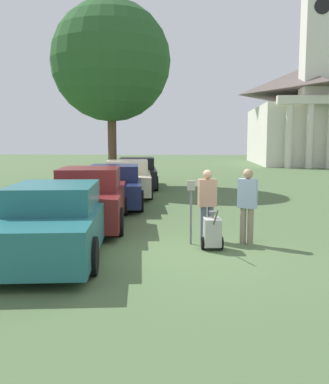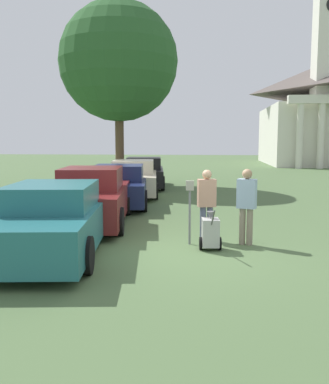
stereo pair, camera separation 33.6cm
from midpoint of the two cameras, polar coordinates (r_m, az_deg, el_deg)
name	(u,v)px [view 2 (the right image)]	position (r m, az deg, el deg)	size (l,w,h in m)	color
ground_plane	(181,252)	(9.21, 3.23, -8.02)	(120.00, 120.00, 0.00)	#4C663D
parked_car_teal	(55,220)	(9.31, -13.42, -3.66)	(2.49, 5.28, 1.48)	#23666B
parked_car_maroon	(93,198)	(12.15, -8.74, -0.85)	(2.36, 4.90, 1.62)	maroon
parked_car_navy	(119,186)	(15.64, -5.42, 0.73)	(2.51, 4.92, 1.48)	#19234C
parked_car_cream	(134,179)	(18.60, -3.59, 1.76)	(2.54, 5.17, 1.52)	beige
parked_car_black	(144,174)	(21.52, -2.29, 2.47)	(2.45, 4.89, 1.51)	black
parking_meter	(190,201)	(9.71, 4.38, -1.14)	(0.18, 0.09, 1.47)	slate
person_worker	(207,201)	(10.12, 6.59, -1.15)	(0.46, 0.30, 1.69)	#515670
person_supervisor	(247,202)	(9.87, 11.84, -1.29)	(0.47, 0.34, 1.73)	gray
equipment_cart	(210,232)	(9.38, 7.17, -5.36)	(0.49, 1.00, 1.00)	#B2B2AD
church	(313,108)	(45.04, 19.40, 10.51)	(8.75, 14.85, 23.05)	silver
shade_tree	(119,62)	(22.53, -5.70, 16.88)	(5.97, 5.97, 9.28)	brown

